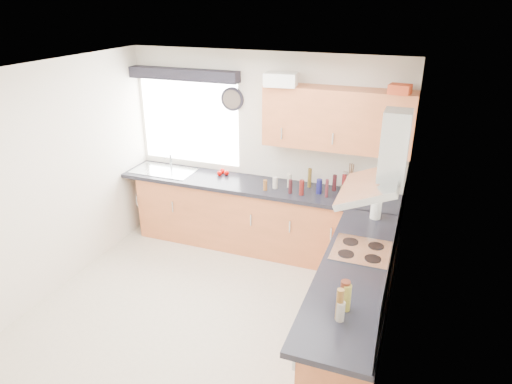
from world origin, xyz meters
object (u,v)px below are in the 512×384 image
at_px(washing_machine, 245,217).
at_px(upper_cabinets, 337,119).
at_px(oven, 357,295).
at_px(extractor_hood, 382,166).

bearing_deg(washing_machine, upper_cabinets, 6.01).
bearing_deg(washing_machine, oven, -35.92).
distance_m(oven, upper_cabinets, 1.99).
bearing_deg(oven, upper_cabinets, 112.54).
xyz_separation_m(upper_cabinets, washing_machine, (-1.10, -0.10, -1.38)).
height_order(extractor_hood, upper_cabinets, upper_cabinets).
height_order(oven, extractor_hood, extractor_hood).
distance_m(extractor_hood, washing_machine, 2.53).
xyz_separation_m(oven, extractor_hood, (0.10, -0.00, 1.34)).
height_order(oven, washing_machine, oven).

